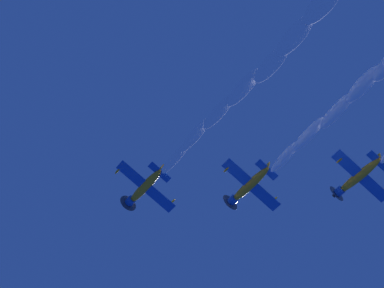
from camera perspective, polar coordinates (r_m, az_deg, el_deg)
name	(u,v)px	position (r m, az deg, el deg)	size (l,w,h in m)	color
airplane_lead	(144,188)	(68.60, -5.71, -5.17)	(8.96, 9.81, 3.66)	orange
airplane_left_wingman	(248,186)	(68.87, 6.67, -4.96)	(8.95, 9.78, 3.54)	orange
airplane_right_wingman	(357,177)	(72.28, 18.92, -3.75)	(8.95, 9.78, 3.56)	orange
smoke_trail_lead	(264,67)	(58.89, 8.46, 9.01)	(32.61, 4.40, 6.12)	white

